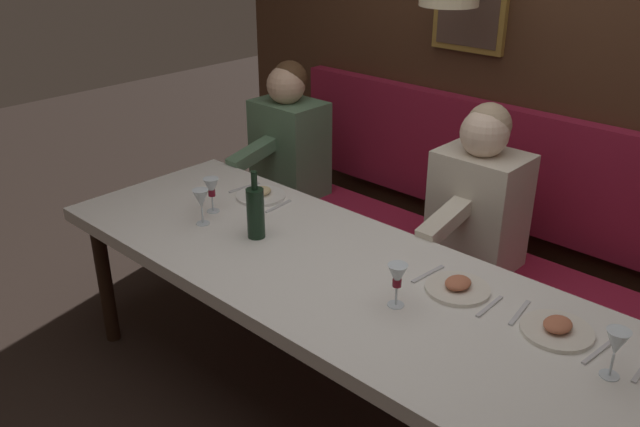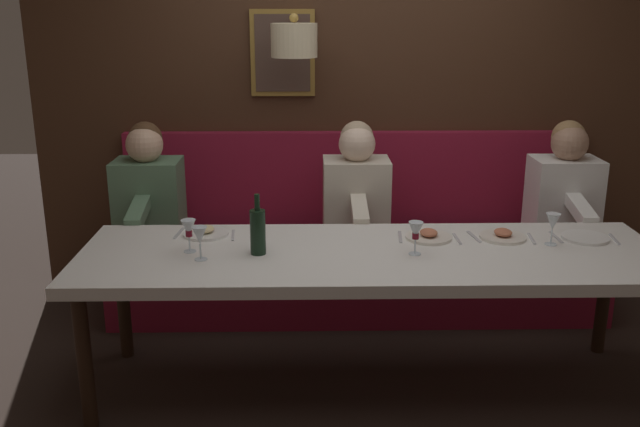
# 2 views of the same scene
# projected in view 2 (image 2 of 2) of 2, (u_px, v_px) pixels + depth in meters

# --- Properties ---
(ground_plane) EXTENTS (12.00, 12.00, 0.00)m
(ground_plane) POSITION_uv_depth(u_px,v_px,m) (369.00, 385.00, 3.65)
(ground_plane) COLOR black
(dining_table) EXTENTS (0.90, 2.88, 0.74)m
(dining_table) POSITION_uv_depth(u_px,v_px,m) (372.00, 262.00, 3.46)
(dining_table) COLOR silver
(dining_table) RESTS_ON ground_plane
(banquette_bench) EXTENTS (0.52, 3.08, 0.45)m
(banquette_bench) POSITION_uv_depth(u_px,v_px,m) (358.00, 280.00, 4.44)
(banquette_bench) COLOR maroon
(banquette_bench) RESTS_ON ground_plane
(back_wall_panel) EXTENTS (0.59, 4.28, 2.90)m
(back_wall_panel) POSITION_uv_depth(u_px,v_px,m) (353.00, 90.00, 4.66)
(back_wall_panel) COLOR #422819
(back_wall_panel) RESTS_ON ground_plane
(diner_nearest) EXTENTS (0.60, 0.40, 0.79)m
(diner_nearest) POSITION_uv_depth(u_px,v_px,m) (564.00, 190.00, 4.29)
(diner_nearest) COLOR white
(diner_nearest) RESTS_ON banquette_bench
(diner_near) EXTENTS (0.60, 0.40, 0.79)m
(diner_near) POSITION_uv_depth(u_px,v_px,m) (356.00, 191.00, 4.26)
(diner_near) COLOR beige
(diner_near) RESTS_ON banquette_bench
(diner_middle) EXTENTS (0.60, 0.40, 0.79)m
(diner_middle) POSITION_uv_depth(u_px,v_px,m) (148.00, 192.00, 4.24)
(diner_middle) COLOR #567A5B
(diner_middle) RESTS_ON banquette_bench
(place_setting_0) EXTENTS (0.24, 0.32, 0.01)m
(place_setting_0) POSITION_uv_depth(u_px,v_px,m) (585.00, 238.00, 3.62)
(place_setting_0) COLOR white
(place_setting_0) RESTS_ON dining_table
(place_setting_1) EXTENTS (0.24, 0.33, 0.05)m
(place_setting_1) POSITION_uv_depth(u_px,v_px,m) (503.00, 236.00, 3.62)
(place_setting_1) COLOR silver
(place_setting_1) RESTS_ON dining_table
(place_setting_2) EXTENTS (0.24, 0.32, 0.05)m
(place_setting_2) POSITION_uv_depth(u_px,v_px,m) (206.00, 232.00, 3.68)
(place_setting_2) COLOR white
(place_setting_2) RESTS_ON dining_table
(place_setting_3) EXTENTS (0.24, 0.31, 0.05)m
(place_setting_3) POSITION_uv_depth(u_px,v_px,m) (429.00, 236.00, 3.62)
(place_setting_3) COLOR silver
(place_setting_3) RESTS_ON dining_table
(wine_glass_0) EXTENTS (0.07, 0.07, 0.16)m
(wine_glass_0) POSITION_uv_depth(u_px,v_px,m) (416.00, 232.00, 3.36)
(wine_glass_0) COLOR silver
(wine_glass_0) RESTS_ON dining_table
(wine_glass_1) EXTENTS (0.07, 0.07, 0.16)m
(wine_glass_1) POSITION_uv_depth(u_px,v_px,m) (553.00, 223.00, 3.50)
(wine_glass_1) COLOR silver
(wine_glass_1) RESTS_ON dining_table
(wine_glass_2) EXTENTS (0.07, 0.07, 0.16)m
(wine_glass_2) POSITION_uv_depth(u_px,v_px,m) (200.00, 236.00, 3.29)
(wine_glass_2) COLOR silver
(wine_glass_2) RESTS_ON dining_table
(wine_glass_3) EXTENTS (0.07, 0.07, 0.16)m
(wine_glass_3) POSITION_uv_depth(u_px,v_px,m) (189.00, 229.00, 3.40)
(wine_glass_3) COLOR silver
(wine_glass_3) RESTS_ON dining_table
(wine_bottle) EXTENTS (0.08, 0.08, 0.30)m
(wine_bottle) POSITION_uv_depth(u_px,v_px,m) (258.00, 231.00, 3.37)
(wine_bottle) COLOR black
(wine_bottle) RESTS_ON dining_table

